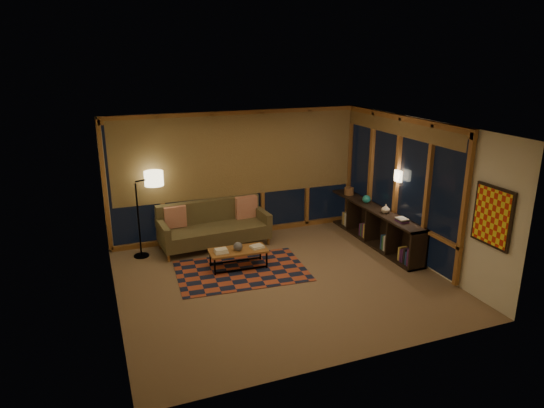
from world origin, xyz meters
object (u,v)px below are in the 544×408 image
object	(u,v)px
bookshelf	(373,225)
coffee_table	(238,259)
floor_lamp	(138,216)
sofa	(214,226)

from	to	relation	value
bookshelf	coffee_table	bearing A→B (deg)	-176.09
floor_lamp	bookshelf	distance (m)	4.77
floor_lamp	bookshelf	xyz separation A→B (m)	(4.65, -0.98, -0.45)
coffee_table	bookshelf	xyz separation A→B (m)	(3.02, 0.21, 0.21)
sofa	floor_lamp	size ratio (longest dim) A/B	1.32
coffee_table	bookshelf	world-z (taller)	bookshelf
bookshelf	sofa	bearing A→B (deg)	163.42
sofa	coffee_table	size ratio (longest dim) A/B	2.07
bookshelf	floor_lamp	bearing A→B (deg)	168.15
sofa	coffee_table	distance (m)	1.19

